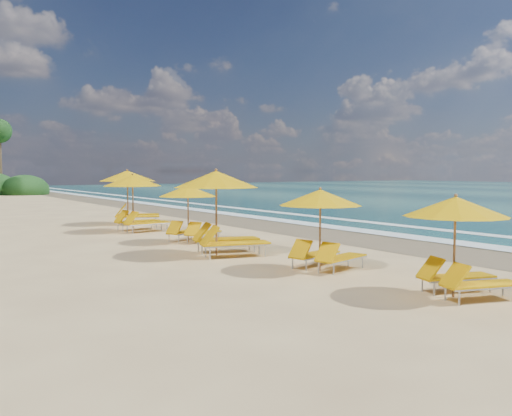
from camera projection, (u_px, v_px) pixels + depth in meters
name	position (u px, v px, depth m)	size (l,w,h in m)	color
ground	(256.00, 242.00, 18.75)	(160.00, 160.00, 0.00)	#D6BB7D
wet_sand	(339.00, 234.00, 21.01)	(4.00, 160.00, 0.01)	olive
surf_foam	(385.00, 229.00, 22.54)	(4.00, 160.00, 0.01)	white
station_0	(462.00, 239.00, 10.44)	(2.64, 2.58, 2.06)	olive
station_1	(324.00, 224.00, 13.34)	(2.60, 2.51, 2.11)	olive
station_2	(223.00, 207.00, 15.68)	(3.24, 3.14, 2.58)	olive
station_3	(191.00, 209.00, 18.64)	(2.73, 2.72, 2.07)	olive
station_4	(137.00, 199.00, 21.87)	(2.70, 2.52, 2.41)	olive
station_5	(132.00, 193.00, 24.91)	(3.39, 3.35, 2.60)	olive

